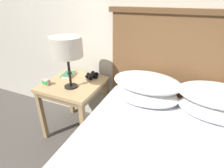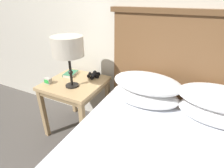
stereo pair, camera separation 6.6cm
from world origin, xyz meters
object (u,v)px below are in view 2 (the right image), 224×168
Objects in this scene: nightstand at (75,89)px; table_lamp at (68,47)px; book_on_nightstand at (71,74)px; binoculars_pair at (94,75)px; alarm_clock at (48,81)px.

table_lamp reaches higher than nightstand.
table_lamp is 2.54× the size of book_on_nightstand.
binoculars_pair reaches higher than nightstand.
nightstand is 1.26× the size of table_lamp.
table_lamp is 0.45m from alarm_clock.
alarm_clock reaches higher than binoculars_pair.
binoculars_pair is 0.48m from alarm_clock.
nightstand is at bearing -120.75° from binoculars_pair.
binoculars_pair is (0.26, 0.07, 0.01)m from book_on_nightstand.
nightstand is 0.22m from book_on_nightstand.
table_lamp is 0.47m from book_on_nightstand.
binoculars_pair is at bearing 46.03° from alarm_clock.
table_lamp is 2.99× the size of binoculars_pair.
book_on_nightstand is at bearing 75.74° from alarm_clock.
table_lamp is 0.47m from binoculars_pair.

